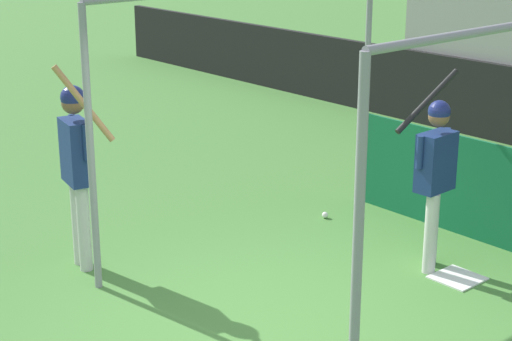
% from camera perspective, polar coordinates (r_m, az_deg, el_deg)
% --- Properties ---
extents(ground_plane, '(60.00, 60.00, 0.00)m').
position_cam_1_polar(ground_plane, '(7.51, -0.07, -10.74)').
color(ground_plane, '#477F38').
extents(batting_cage, '(3.36, 3.83, 2.74)m').
position_cam_1_polar(batting_cage, '(8.76, 11.95, 1.73)').
color(batting_cage, gray).
rests_on(batting_cage, ground).
extents(home_plate, '(0.44, 0.44, 0.02)m').
position_cam_1_polar(home_plate, '(8.71, 13.28, -6.98)').
color(home_plate, white).
rests_on(home_plate, ground).
extents(player_batter, '(0.55, 0.89, 1.93)m').
position_cam_1_polar(player_batter, '(8.54, 11.85, 0.10)').
color(player_batter, silver).
rests_on(player_batter, ground).
extents(player_waiting, '(0.77, 0.47, 2.14)m').
position_cam_1_polar(player_waiting, '(8.52, -11.84, 0.77)').
color(player_waiting, silver).
rests_on(player_waiting, ground).
extents(baseball, '(0.07, 0.07, 0.07)m').
position_cam_1_polar(baseball, '(10.04, 4.63, -2.98)').
color(baseball, white).
rests_on(baseball, ground).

